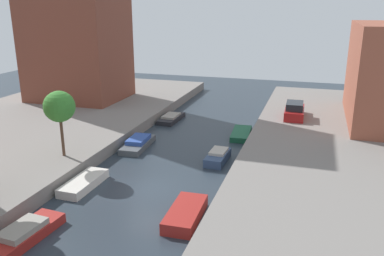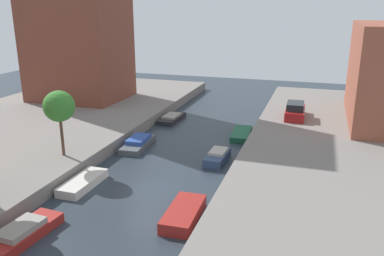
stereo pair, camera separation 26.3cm
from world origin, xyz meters
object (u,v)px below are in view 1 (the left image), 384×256
at_px(moored_boat_left_4, 138,143).
at_px(parked_car, 294,111).
at_px(apartment_tower_far, 74,2).
at_px(moored_boat_left_2, 25,233).
at_px(moored_boat_right_4, 241,134).
at_px(street_tree_2, 59,107).
at_px(moored_boat_left_5, 171,118).
at_px(moored_boat_right_3, 218,157).
at_px(moored_boat_left_3, 84,183).
at_px(moored_boat_right_2, 185,214).

bearing_deg(moored_boat_left_4, parked_car, 39.07).
relative_size(apartment_tower_far, moored_boat_left_2, 4.84).
xyz_separation_m(parked_car, moored_boat_right_4, (-4.33, -4.30, -1.40)).
distance_m(street_tree_2, moored_boat_left_5, 15.03).
bearing_deg(moored_boat_right_3, moored_boat_left_3, -136.21).
xyz_separation_m(moored_boat_left_3, moored_boat_right_4, (7.87, 13.54, -0.05)).
distance_m(parked_car, moored_boat_left_2, 26.84).
xyz_separation_m(street_tree_2, moored_boat_right_3, (10.29, 4.63, -4.24)).
bearing_deg(apartment_tower_far, moored_boat_right_3, -32.02).
bearing_deg(moored_boat_right_4, moored_boat_left_5, 159.79).
relative_size(moored_boat_left_2, moored_boat_right_2, 1.12).
distance_m(parked_car, moored_boat_left_5, 12.29).
height_order(street_tree_2, moored_boat_right_4, street_tree_2).
xyz_separation_m(moored_boat_left_2, moored_boat_right_2, (7.13, 4.32, -0.02)).
bearing_deg(moored_boat_left_3, moored_boat_left_2, -85.44).
xyz_separation_m(apartment_tower_far, moored_boat_left_5, (12.10, -2.66, -11.42)).
relative_size(moored_boat_left_3, moored_boat_right_3, 1.22).
xyz_separation_m(street_tree_2, moored_boat_left_3, (3.00, -2.36, -4.33)).
relative_size(apartment_tower_far, moored_boat_left_5, 5.07).
height_order(moored_boat_left_4, moored_boat_right_2, moored_boat_left_4).
bearing_deg(street_tree_2, apartment_tower_far, 118.37).
distance_m(moored_boat_left_3, moored_boat_left_4, 8.07).
bearing_deg(moored_boat_left_4, street_tree_2, -119.03).
height_order(street_tree_2, moored_boat_left_5, street_tree_2).
bearing_deg(moored_boat_right_2, parked_car, 77.00).
xyz_separation_m(street_tree_2, parked_car, (15.20, 15.48, -2.98)).
bearing_deg(moored_boat_left_4, moored_boat_left_2, -88.68).
bearing_deg(moored_boat_left_4, moored_boat_right_3, -8.65).
bearing_deg(parked_car, apartment_tower_far, 177.09).
xyz_separation_m(moored_boat_left_5, moored_boat_right_3, (7.22, -9.43, 0.10)).
distance_m(moored_boat_right_2, moored_boat_right_3, 8.95).
bearing_deg(parked_car, moored_boat_left_3, -124.37).
distance_m(moored_boat_left_4, moored_boat_right_2, 12.50).
height_order(moored_boat_left_3, moored_boat_right_3, moored_boat_right_3).
bearing_deg(moored_boat_left_5, moored_boat_right_4, -20.21).
bearing_deg(moored_boat_right_3, moored_boat_left_5, 127.45).
distance_m(moored_boat_left_5, moored_boat_right_4, 8.31).
height_order(apartment_tower_far, moored_boat_left_3, apartment_tower_far).
bearing_deg(moored_boat_left_3, moored_boat_right_2, -14.35).
relative_size(moored_boat_left_2, moored_boat_right_3, 1.35).
height_order(apartment_tower_far, moored_boat_left_2, apartment_tower_far).
distance_m(apartment_tower_far, moored_boat_left_2, 30.46).
bearing_deg(moored_boat_left_2, parked_car, 64.12).
bearing_deg(apartment_tower_far, moored_boat_right_2, -46.92).
distance_m(street_tree_2, moored_boat_right_3, 12.06).
bearing_deg(parked_car, moored_boat_right_3, -114.34).
height_order(moored_boat_left_2, moored_boat_right_4, moored_boat_left_2).
xyz_separation_m(street_tree_2, moored_boat_right_4, (10.87, 11.18, -4.39)).
xyz_separation_m(moored_boat_left_2, moored_boat_right_3, (6.79, 13.27, 0.01)).
bearing_deg(apartment_tower_far, moored_boat_left_2, -63.70).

